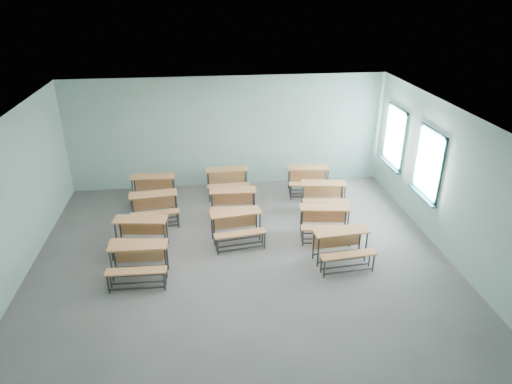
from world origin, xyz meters
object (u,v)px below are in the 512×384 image
at_px(desk_unit_r0c0, 138,258).
at_px(desk_unit_r2c1, 233,200).
at_px(desk_unit_r0c2, 342,243).
at_px(desk_unit_r1c0, 140,230).
at_px(desk_unit_r3c0, 153,185).
at_px(desk_unit_r1c1, 237,223).
at_px(desk_unit_r3c1, 227,178).
at_px(desk_unit_r3c2, 309,176).
at_px(desk_unit_r2c0, 154,204).
at_px(desk_unit_r1c2, 325,218).
at_px(desk_unit_r2c2, 324,193).

distance_m(desk_unit_r0c0, desk_unit_r2c1, 3.19).
distance_m(desk_unit_r0c2, desk_unit_r1c0, 4.44).
relative_size(desk_unit_r0c2, desk_unit_r3c0, 1.03).
distance_m(desk_unit_r1c1, desk_unit_r3c1, 2.64).
bearing_deg(desk_unit_r3c2, desk_unit_r2c0, -157.79).
height_order(desk_unit_r1c2, desk_unit_r2c0, same).
bearing_deg(desk_unit_r3c2, desk_unit_r2c2, -76.14).
relative_size(desk_unit_r1c1, desk_unit_r3c2, 1.02).
height_order(desk_unit_r2c1, desk_unit_r3c1, same).
bearing_deg(desk_unit_r1c2, desk_unit_r2c2, 84.36).
bearing_deg(desk_unit_r0c0, desk_unit_r1c0, 95.86).
bearing_deg(desk_unit_r3c1, desk_unit_r1c1, -90.72).
distance_m(desk_unit_r1c0, desk_unit_r2c1, 2.53).
distance_m(desk_unit_r2c0, desk_unit_r2c1, 1.97).
bearing_deg(desk_unit_r3c1, desk_unit_r2c1, -89.64).
xyz_separation_m(desk_unit_r0c2, desk_unit_r2c2, (0.26, 2.50, 0.00)).
bearing_deg(desk_unit_r2c2, desk_unit_r3c2, 105.50).
height_order(desk_unit_r0c2, desk_unit_r3c2, same).
relative_size(desk_unit_r0c2, desk_unit_r2c1, 1.03).
xyz_separation_m(desk_unit_r0c0, desk_unit_r2c1, (2.09, 2.40, 0.00)).
distance_m(desk_unit_r0c2, desk_unit_r2c2, 2.51).
height_order(desk_unit_r3c0, desk_unit_r3c2, same).
height_order(desk_unit_r2c0, desk_unit_r2c2, same).
height_order(desk_unit_r0c0, desk_unit_r3c1, same).
bearing_deg(desk_unit_r3c0, desk_unit_r0c2, -37.33).
bearing_deg(desk_unit_r2c1, desk_unit_r0c2, -45.48).
height_order(desk_unit_r1c0, desk_unit_r1c2, same).
bearing_deg(desk_unit_r2c1, desk_unit_r1c0, -147.17).
xyz_separation_m(desk_unit_r3c1, desk_unit_r3c2, (2.30, -0.17, 0.00)).
bearing_deg(desk_unit_r2c2, desk_unit_r3c1, 160.01).
distance_m(desk_unit_r1c0, desk_unit_r3c0, 2.45).
height_order(desk_unit_r1c1, desk_unit_r3c2, same).
bearing_deg(desk_unit_r3c0, desk_unit_r3c2, 3.50).
xyz_separation_m(desk_unit_r1c1, desk_unit_r3c0, (-2.09, 2.37, 0.00)).
height_order(desk_unit_r1c1, desk_unit_r2c2, same).
relative_size(desk_unit_r0c0, desk_unit_r2c2, 0.95).
height_order(desk_unit_r0c0, desk_unit_r1c2, same).
distance_m(desk_unit_r0c0, desk_unit_r1c1, 2.40).
height_order(desk_unit_r0c0, desk_unit_r2c0, same).
height_order(desk_unit_r0c2, desk_unit_r2c0, same).
xyz_separation_m(desk_unit_r0c2, desk_unit_r3c0, (-4.24, 3.50, 0.00)).
relative_size(desk_unit_r1c2, desk_unit_r3c0, 1.06).
bearing_deg(desk_unit_r1c1, desk_unit_r1c0, 174.32).
height_order(desk_unit_r0c2, desk_unit_r3c0, same).
relative_size(desk_unit_r2c0, desk_unit_r2c1, 1.05).
distance_m(desk_unit_r1c2, desk_unit_r3c1, 3.38).
relative_size(desk_unit_r2c2, desk_unit_r3c1, 1.06).
bearing_deg(desk_unit_r2c2, desk_unit_r3c0, 174.81).
height_order(desk_unit_r2c0, desk_unit_r3c1, same).
height_order(desk_unit_r1c1, desk_unit_r2c0, same).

